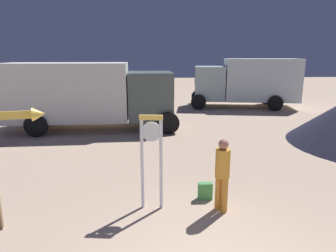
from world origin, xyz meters
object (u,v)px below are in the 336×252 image
Objects in this scene: arrow_sign at (8,143)px; box_truck_near at (87,93)px; standing_clock at (151,152)px; backpack at (205,191)px; person_near_clock at (222,172)px; box_truck_far at (248,81)px.

arrow_sign is 0.35× the size of box_truck_near.
backpack is at bearing 14.19° from standing_clock.
arrow_sign is 1.65× the size of person_near_clock.
box_truck_far is (4.99, 12.07, 1.44)m from backpack.
box_truck_far is (4.76, 12.62, 0.76)m from person_near_clock.
arrow_sign is at bearing -175.54° from person_near_clock.
arrow_sign reaches higher than person_near_clock.
box_truck_near reaches higher than arrow_sign.
arrow_sign is 6.68× the size of backpack.
standing_clock is 5.27× the size of backpack.
box_truck_near reaches higher than person_near_clock.
backpack is 0.05× the size of box_truck_near.
standing_clock is 1.64m from backpack.
standing_clock reaches higher than backpack.
box_truck_near is at bearing -150.26° from box_truck_far.
arrow_sign is at bearing -167.86° from standing_clock.
arrow_sign is at bearing -89.26° from box_truck_near.
standing_clock is 13.85m from box_truck_far.
person_near_clock is (4.00, 0.31, -0.80)m from arrow_sign.
arrow_sign is 4.14m from backpack.
person_near_clock is at bearing 4.46° from arrow_sign.
box_truck_near is (-3.87, 7.01, 1.41)m from backpack.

